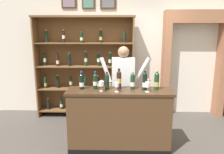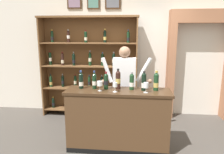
{
  "view_description": "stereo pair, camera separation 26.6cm",
  "coord_description": "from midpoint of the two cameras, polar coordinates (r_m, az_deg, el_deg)",
  "views": [
    {
      "loc": [
        -0.13,
        -3.24,
        1.9
      ],
      "look_at": [
        -0.22,
        0.26,
        1.16
      ],
      "focal_mm": 33.75,
      "sensor_mm": 36.0,
      "label": 1
    },
    {
      "loc": [
        0.14,
        -3.22,
        1.9
      ],
      "look_at": [
        -0.22,
        0.26,
        1.16
      ],
      "focal_mm": 33.75,
      "sensor_mm": 36.0,
      "label": 2
    }
  ],
  "objects": [
    {
      "name": "tasting_bottle_brunello",
      "position": [
        3.39,
        7.61,
        -1.25
      ],
      "size": [
        0.07,
        0.07,
        0.29
      ],
      "color": "#19381E",
      "rests_on": "tasting_counter"
    },
    {
      "name": "tasting_bottle_rosso",
      "position": [
        3.37,
        10.88,
        -1.25
      ],
      "size": [
        0.07,
        0.07,
        0.31
      ],
      "color": "black",
      "rests_on": "tasting_counter"
    },
    {
      "name": "tasting_bottle_riserva",
      "position": [
        3.42,
        -2.58,
        -1.07
      ],
      "size": [
        0.07,
        0.07,
        0.3
      ],
      "color": "black",
      "rests_on": "tasting_counter"
    },
    {
      "name": "archway_doorway",
      "position": [
        5.14,
        23.91,
        4.75
      ],
      "size": [
        1.4,
        0.45,
        2.38
      ],
      "color": "#9E6647",
      "rests_on": "ground"
    },
    {
      "name": "wine_glass_left",
      "position": [
        3.23,
        3.19,
        -2.3
      ],
      "size": [
        0.07,
        0.07,
        0.15
      ],
      "color": "silver",
      "rests_on": "tasting_counter"
    },
    {
      "name": "tasting_bottle_prosecco",
      "position": [
        3.39,
        3.9,
        -0.69
      ],
      "size": [
        0.08,
        0.08,
        0.34
      ],
      "color": "black",
      "rests_on": "tasting_counter"
    },
    {
      "name": "shopkeeper",
      "position": [
        3.89,
        5.33,
        -1.06
      ],
      "size": [
        0.94,
        0.22,
        1.66
      ],
      "color": "#2D3347",
      "rests_on": "ground"
    },
    {
      "name": "ground_plane",
      "position": [
        3.76,
        5.29,
        -18.72
      ],
      "size": [
        14.0,
        14.0,
        0.02
      ],
      "primitive_type": "cube",
      "color": "#47423D"
    },
    {
      "name": "wine_glass_right",
      "position": [
        3.28,
        -1.02,
        -1.84
      ],
      "size": [
        0.08,
        0.08,
        0.16
      ],
      "color": "silver",
      "rests_on": "tasting_counter"
    },
    {
      "name": "wine_shelf",
      "position": [
        4.8,
        -4.65,
        3.27
      ],
      "size": [
        2.21,
        0.35,
        2.25
      ],
      "color": "brown",
      "rests_on": "ground"
    },
    {
      "name": "tasting_counter",
      "position": [
        3.53,
        3.79,
        -11.52
      ],
      "size": [
        1.68,
        0.49,
        1.0
      ],
      "color": "#4C331E",
      "rests_on": "ground"
    },
    {
      "name": "tasting_bottle_grappa",
      "position": [
        3.45,
        -6.21,
        -1.0
      ],
      "size": [
        0.07,
        0.07,
        0.3
      ],
      "color": "black",
      "rests_on": "tasting_counter"
    },
    {
      "name": "tasting_bottle_chianti",
      "position": [
        3.39,
        0.61,
        -1.08
      ],
      "size": [
        0.07,
        0.07,
        0.28
      ],
      "color": "black",
      "rests_on": "tasting_counter"
    },
    {
      "name": "back_wall",
      "position": [
        4.98,
        5.91,
        9.33
      ],
      "size": [
        12.0,
        0.19,
        3.36
      ],
      "color": "silver",
      "rests_on": "ground"
    },
    {
      "name": "wine_glass_center",
      "position": [
        3.26,
        11.51,
        -2.32
      ],
      "size": [
        0.08,
        0.08,
        0.16
      ],
      "color": "silver",
      "rests_on": "tasting_counter"
    },
    {
      "name": "tasting_bottle_bianco",
      "position": [
        3.41,
        14.07,
        -1.24
      ],
      "size": [
        0.08,
        0.08,
        0.32
      ],
      "color": "#19381E",
      "rests_on": "tasting_counter"
    }
  ]
}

